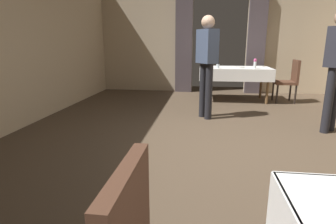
% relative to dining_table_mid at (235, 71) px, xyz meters
% --- Properties ---
extents(ground, '(10.08, 10.08, 0.00)m').
position_rel_dining_table_mid_xyz_m(ground, '(-0.32, -3.04, -0.66)').
color(ground, '#4C3D2D').
extents(wall_back, '(6.40, 0.27, 3.00)m').
position_rel_dining_table_mid_xyz_m(wall_back, '(-0.32, 1.14, 0.86)').
color(wall_back, tan).
rests_on(wall_back, ground).
extents(dining_table_mid, '(1.57, 0.93, 0.75)m').
position_rel_dining_table_mid_xyz_m(dining_table_mid, '(0.00, 0.00, 0.00)').
color(dining_table_mid, brown).
rests_on(dining_table_mid, ground).
extents(chair_mid_right, '(0.44, 0.44, 0.93)m').
position_rel_dining_table_mid_xyz_m(chair_mid_right, '(1.17, -0.07, -0.15)').
color(chair_mid_right, black).
rests_on(chair_mid_right, ground).
extents(flower_vase_mid, '(0.07, 0.07, 0.21)m').
position_rel_dining_table_mid_xyz_m(flower_vase_mid, '(0.39, -0.23, 0.20)').
color(flower_vase_mid, silver).
rests_on(flower_vase_mid, dining_table_mid).
extents(plate_mid_b, '(0.23, 0.23, 0.01)m').
position_rel_dining_table_mid_xyz_m(plate_mid_b, '(0.10, -0.06, 0.09)').
color(plate_mid_b, white).
rests_on(plate_mid_b, dining_table_mid).
extents(plate_mid_c, '(0.20, 0.20, 0.01)m').
position_rel_dining_table_mid_xyz_m(plate_mid_c, '(0.62, 0.32, 0.09)').
color(plate_mid_c, white).
rests_on(plate_mid_c, dining_table_mid).
extents(glass_mid_d, '(0.07, 0.07, 0.09)m').
position_rel_dining_table_mid_xyz_m(glass_mid_d, '(-0.40, -0.28, 0.13)').
color(glass_mid_d, silver).
rests_on(glass_mid_d, dining_table_mid).
extents(person_waiter_by_doorway, '(0.38, 0.42, 1.72)m').
position_rel_dining_table_mid_xyz_m(person_waiter_by_doorway, '(-0.65, -1.66, 0.36)').
color(person_waiter_by_doorway, black).
rests_on(person_waiter_by_doorway, ground).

